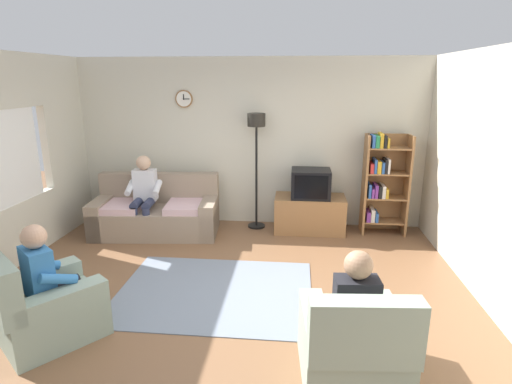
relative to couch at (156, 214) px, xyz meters
The scene contains 13 objects.
ground_plane 2.40m from the couch, 54.06° to the right, with size 12.00×12.00×0.00m, color brown.
back_wall_assembly 1.89m from the couch, 27.61° to the left, with size 6.20×0.17×2.70m.
couch is the anchor object (origin of this frame).
tv_stand 2.42m from the couch, ahead, with size 1.10×0.56×0.57m.
tv 2.47m from the couch, ahead, with size 0.60×0.49×0.44m.
bookshelf 3.56m from the couch, ahead, with size 0.68×0.36×1.58m.
floor_lamp 1.96m from the couch, 15.29° to the left, with size 0.28×0.28×1.85m.
armchair_near_window 2.77m from the couch, 92.86° to the right, with size 1.18×1.19×0.90m.
armchair_near_bookshelf 4.06m from the couch, 49.05° to the right, with size 0.86×0.94×0.90m.
area_rug 2.22m from the couch, 54.36° to the right, with size 2.20×1.70×0.01m, color slate.
person_on_couch 0.42m from the couch, 141.26° to the right, with size 0.54×0.56×1.24m.
person_in_left_armchair 2.71m from the couch, 91.73° to the right, with size 0.63×0.64×1.12m.
person_in_right_armchair 4.00m from the couch, 48.28° to the right, with size 0.53×0.56×1.12m.
Camera 1 is at (0.78, -4.05, 2.37)m, focal length 28.99 mm.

